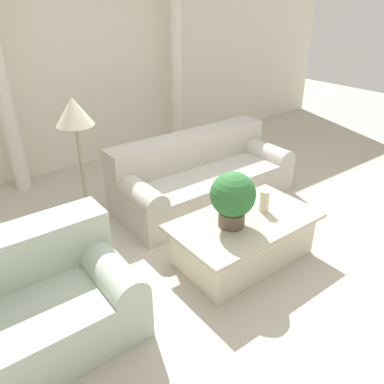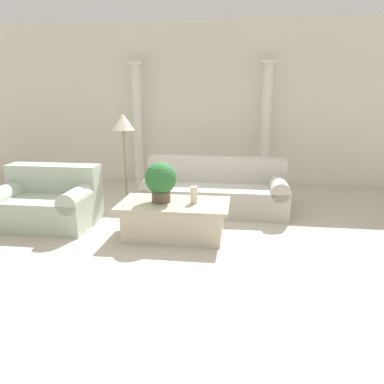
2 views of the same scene
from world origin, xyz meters
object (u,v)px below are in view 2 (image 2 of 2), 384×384
Objects in this scene: potted_plant at (161,180)px; floor_lamp at (123,129)px; sofa_long at (215,190)px; coffee_table at (174,219)px; loveseat at (48,201)px.

potted_plant is 1.59m from floor_lamp.
sofa_long is 1.41m from potted_plant.
potted_plant is (-0.17, 0.01, 0.51)m from coffee_table.
sofa_long is at bearing 22.54° from loveseat.
sofa_long is 1.65× the size of loveseat.
loveseat is 2.58× the size of potted_plant.
potted_plant is at bearing -117.11° from sofa_long.
sofa_long is 1.29m from coffee_table.
coffee_table is 1.92m from floor_lamp.
coffee_table is (1.87, -0.25, -0.10)m from loveseat.
floor_lamp reaches higher than coffee_table.
loveseat is 0.95× the size of coffee_table.
loveseat is 1.60m from floor_lamp.
coffee_table is at bearing -50.21° from floor_lamp.
coffee_table is 2.71× the size of potted_plant.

